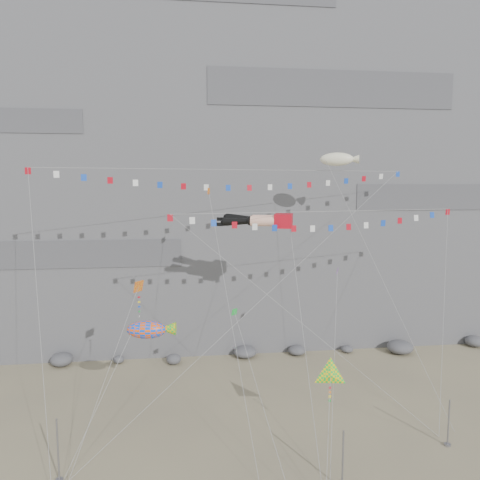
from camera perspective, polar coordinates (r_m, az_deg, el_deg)
The scene contains 16 objects.
ground at distance 39.43m, azimuth 4.31°, elevation -22.86°, with size 120.00×120.00×0.00m, color gray.
cliff at distance 66.12m, azimuth -1.16°, elevation 11.60°, with size 80.00×28.00×50.00m, color slate.
talus_boulders at distance 54.41m, azimuth 0.63°, elevation -13.51°, with size 60.00×3.00×1.20m, color #5A5A5F, non-canonical shape.
anchor_pole_left at distance 35.68m, azimuth -21.31°, elevation -22.76°, with size 0.12×0.12×4.34m, color gray.
anchor_pole_center at distance 33.69m, azimuth 12.42°, elevation -24.71°, with size 0.12×0.12×3.96m, color gray.
anchor_pole_right at distance 40.56m, azimuth 24.08°, elevation -19.68°, with size 0.12×0.12×3.61m, color gray.
legs_kite at distance 40.98m, azimuth 2.71°, elevation 2.38°, with size 7.02×16.89×21.70m.
flag_banner_upper at distance 43.78m, azimuth -0.16°, elevation 8.54°, with size 34.95×19.11×29.07m.
flag_banner_lower at distance 41.17m, azimuth 9.99°, elevation 3.41°, with size 26.02×9.69×20.08m.
harlequin_kite at distance 36.98m, azimuth -12.28°, elevation -5.61°, with size 5.37×7.50×13.98m.
fish_windsock at distance 35.89m, azimuth -11.33°, elevation -10.68°, with size 7.46×5.39×11.20m.
delta_kite at distance 35.31m, azimuth 10.96°, elevation -15.90°, with size 3.37×6.09×8.42m.
blimp_windsock at distance 46.40m, azimuth 11.73°, elevation 9.56°, with size 8.53×12.88×25.45m.
small_kite_a at distance 41.31m, azimuth -3.76°, elevation 5.52°, with size 3.04×13.97×23.20m.
small_kite_b at distance 40.12m, azimuth 11.78°, elevation -4.09°, with size 4.28×10.75×16.32m.
small_kite_c at distance 36.98m, azimuth -0.62°, elevation -8.98°, with size 3.19×8.64×12.66m.
Camera 1 is at (-7.02, -33.52, 19.54)m, focal length 35.00 mm.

